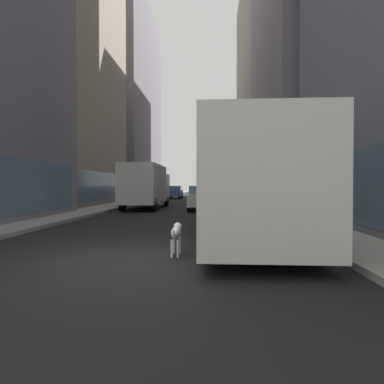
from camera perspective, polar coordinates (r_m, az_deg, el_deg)
name	(u,v)px	position (r m, az deg, el deg)	size (l,w,h in m)	color
ground_plane	(197,198)	(41.57, 0.98, -1.10)	(120.00, 120.00, 0.00)	black
sidewalk_left	(155,197)	(42.19, -6.78, -0.97)	(2.40, 110.00, 0.15)	gray
sidewalk_right	(240,197)	(41.71, 8.83, -1.00)	(2.40, 110.00, 0.15)	#ADA89E
building_left_mid	(53,58)	(31.60, -24.27, 21.66)	(8.89, 14.47, 25.51)	#A0937F
building_left_far	(120,104)	(49.60, -13.17, 15.51)	(9.35, 20.21, 27.93)	slate
building_right_far	(281,87)	(48.29, 16.19, 18.07)	(11.15, 19.65, 31.45)	gray
transit_bus	(240,181)	(10.96, 8.86, 1.98)	(2.78, 11.53, 3.05)	silver
car_white_van	(202,198)	(20.63, 1.85, -1.07)	(1.72, 4.55, 1.62)	silver
car_blue_hatchback	(175,192)	(39.84, -3.16, -0.01)	(1.73, 4.23, 1.62)	#4C6BB7
car_grey_wagon	(206,191)	(44.35, 2.69, 0.11)	(1.95, 4.62, 1.62)	slate
car_red_coupe	(207,190)	(54.09, 2.82, 0.29)	(1.82, 4.26, 1.62)	red
car_yellow_taxi	(221,194)	(31.09, 5.33, -0.33)	(1.88, 4.64, 1.62)	yellow
box_truck	(147,185)	(22.29, -8.40, 1.26)	(2.30, 7.50, 3.05)	silver
dalmatian_dog	(176,233)	(7.28, -2.95, -7.56)	(0.22, 0.96, 0.72)	white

